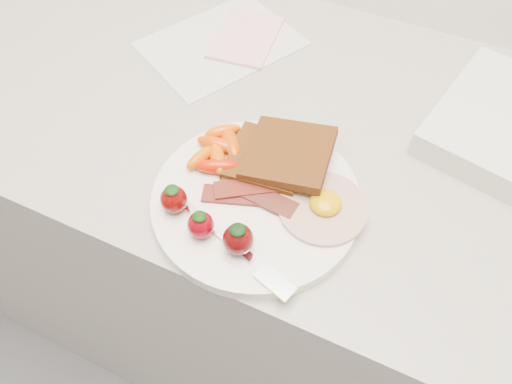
% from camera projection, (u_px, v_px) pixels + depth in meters
% --- Properties ---
extents(counter, '(2.00, 0.60, 0.90)m').
position_uv_depth(counter, '(299.00, 267.00, 1.10)').
color(counter, gray).
rests_on(counter, ground).
extents(plate, '(0.27, 0.27, 0.02)m').
position_uv_depth(plate, '(256.00, 201.00, 0.65)').
color(plate, white).
rests_on(plate, counter).
extents(toast_lower, '(0.11, 0.11, 0.01)m').
position_uv_depth(toast_lower, '(267.00, 158.00, 0.67)').
color(toast_lower, black).
rests_on(toast_lower, plate).
extents(toast_upper, '(0.12, 0.12, 0.03)m').
position_uv_depth(toast_upper, '(289.00, 153.00, 0.65)').
color(toast_upper, '#37220D').
rests_on(toast_upper, toast_lower).
extents(fried_egg, '(0.15, 0.15, 0.02)m').
position_uv_depth(fried_egg, '(323.00, 206.00, 0.62)').
color(fried_egg, beige).
rests_on(fried_egg, plate).
extents(bacon_strips, '(0.12, 0.09, 0.01)m').
position_uv_depth(bacon_strips, '(252.00, 193.00, 0.64)').
color(bacon_strips, '#390809').
rests_on(bacon_strips, plate).
extents(baby_carrots, '(0.08, 0.10, 0.02)m').
position_uv_depth(baby_carrots, '(219.00, 150.00, 0.67)').
color(baby_carrots, '#D13E00').
rests_on(baby_carrots, plate).
extents(strawberries, '(0.13, 0.05, 0.04)m').
position_uv_depth(strawberries, '(207.00, 222.00, 0.59)').
color(strawberries, '#5C0403').
rests_on(strawberries, plate).
extents(fork, '(0.17, 0.07, 0.00)m').
position_uv_depth(fork, '(243.00, 254.00, 0.59)').
color(fork, white).
rests_on(fork, plate).
extents(paper_sheet, '(0.28, 0.31, 0.00)m').
position_uv_depth(paper_sheet, '(221.00, 44.00, 0.85)').
color(paper_sheet, silver).
rests_on(paper_sheet, counter).
extents(notepad, '(0.11, 0.15, 0.01)m').
position_uv_depth(notepad, '(246.00, 37.00, 0.85)').
color(notepad, beige).
rests_on(notepad, paper_sheet).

